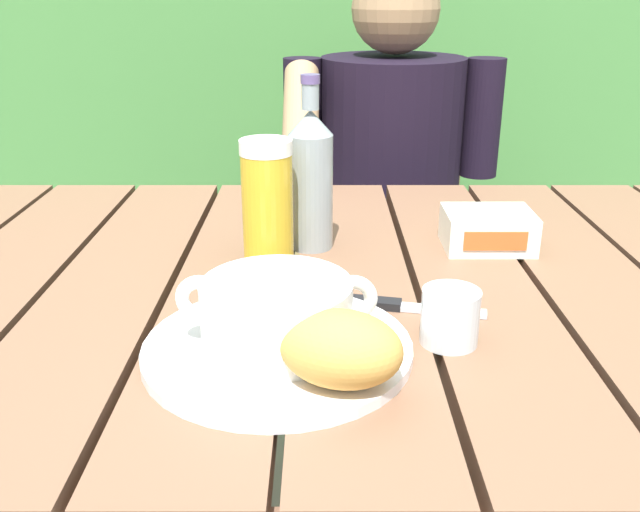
# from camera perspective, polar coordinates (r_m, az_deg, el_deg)

# --- Properties ---
(dining_table) EXTENTS (1.41, 0.88, 0.78)m
(dining_table) POSITION_cam_1_polar(r_m,az_deg,el_deg) (0.95, 2.67, -6.85)
(dining_table) COLOR brown
(dining_table) RESTS_ON ground_plane
(chair_near_diner) EXTENTS (0.46, 0.45, 0.91)m
(chair_near_diner) POSITION_cam_1_polar(r_m,az_deg,el_deg) (1.85, 5.02, 0.02)
(chair_near_diner) COLOR brown
(chair_near_diner) RESTS_ON ground_plane
(person_eating) EXTENTS (0.48, 0.47, 1.20)m
(person_eating) POSITION_cam_1_polar(r_m,az_deg,el_deg) (1.58, 5.79, 5.69)
(person_eating) COLOR black
(person_eating) RESTS_ON ground_plane
(serving_plate) EXTENTS (0.28, 0.28, 0.01)m
(serving_plate) POSITION_cam_1_polar(r_m,az_deg,el_deg) (0.73, -3.52, -7.64)
(serving_plate) COLOR white
(serving_plate) RESTS_ON dining_table
(soup_bowl) EXTENTS (0.21, 0.16, 0.08)m
(soup_bowl) POSITION_cam_1_polar(r_m,az_deg,el_deg) (0.71, -3.60, -4.65)
(soup_bowl) COLOR white
(soup_bowl) RESTS_ON serving_plate
(bread_roll) EXTENTS (0.14, 0.12, 0.07)m
(bread_roll) POSITION_cam_1_polar(r_m,az_deg,el_deg) (0.64, 1.73, -7.67)
(bread_roll) COLOR gold
(bread_roll) RESTS_ON serving_plate
(beer_glass) EXTENTS (0.07, 0.07, 0.17)m
(beer_glass) POSITION_cam_1_polar(r_m,az_deg,el_deg) (0.93, -4.38, 4.40)
(beer_glass) COLOR gold
(beer_glass) RESTS_ON dining_table
(beer_bottle) EXTENTS (0.06, 0.06, 0.25)m
(beer_bottle) POSITION_cam_1_polar(r_m,az_deg,el_deg) (0.98, -0.77, 6.52)
(beer_bottle) COLOR #8B9699
(beer_bottle) RESTS_ON dining_table
(water_glass_small) EXTENTS (0.06, 0.06, 0.06)m
(water_glass_small) POSITION_cam_1_polar(r_m,az_deg,el_deg) (0.75, 10.73, -4.97)
(water_glass_small) COLOR silver
(water_glass_small) RESTS_ON dining_table
(butter_tub) EXTENTS (0.13, 0.10, 0.05)m
(butter_tub) POSITION_cam_1_polar(r_m,az_deg,el_deg) (1.03, 13.74, 2.14)
(butter_tub) COLOR white
(butter_tub) RESTS_ON dining_table
(table_knife) EXTENTS (0.17, 0.05, 0.01)m
(table_knife) POSITION_cam_1_polar(r_m,az_deg,el_deg) (0.82, 6.53, -4.12)
(table_knife) COLOR silver
(table_knife) RESTS_ON dining_table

